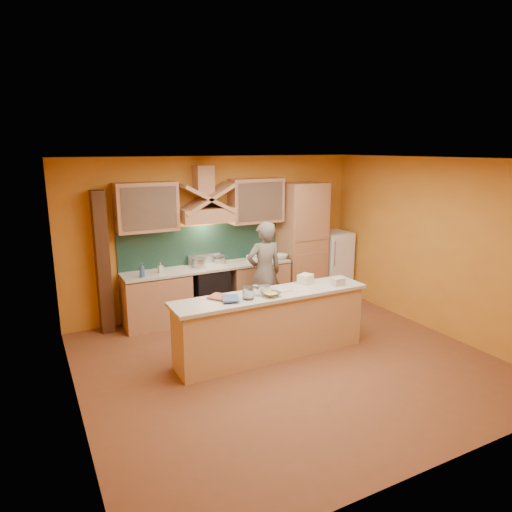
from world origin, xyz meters
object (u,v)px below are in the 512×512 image
fridge (333,263)px  mixing_bowl (271,294)px  person (264,273)px  stove (209,292)px  kitchen_scale (266,290)px

fridge → mixing_bowl: size_ratio=5.13×
fridge → person: person is taller
person → mixing_bowl: (-0.60, -1.31, 0.10)m
mixing_bowl → stove: bearing=93.5°
stove → kitchen_scale: (0.11, -1.90, 0.55)m
mixing_bowl → fridge: bearing=38.1°
kitchen_scale → mixing_bowl: 0.12m
fridge → person: size_ratio=0.74×
person → kitchen_scale: person is taller
person → kitchen_scale: bearing=64.2°
stove → mixing_bowl: mixing_bowl is taller
stove → fridge: fridge is taller
stove → mixing_bowl: size_ratio=3.55×
fridge → person: 2.11m
stove → kitchen_scale: 1.98m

